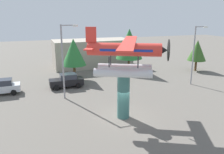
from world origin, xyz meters
TOP-DOWN VIEW (x-y plane):
  - ground_plane at (0.00, 0.00)m, footprint 140.00×140.00m
  - display_pedestal at (0.00, 0.00)m, footprint 1.10×1.10m
  - floatplane_monument at (0.12, -0.06)m, footprint 7.12×9.77m
  - car_near_silver at (-10.92, 10.59)m, footprint 4.20×2.02m
  - car_mid_black at (-3.35, 10.71)m, footprint 4.20×2.02m
  - streetlight_primary at (-4.04, 6.77)m, footprint 1.84×0.28m
  - streetlight_secondary at (12.63, 6.52)m, footprint 1.84×0.28m
  - storefront_building at (3.04, 22.00)m, footprint 13.52×5.88m
  - tree_east at (-1.74, 13.93)m, footprint 3.35×3.35m
  - tree_center_back at (7.33, 15.49)m, footprint 4.19×4.19m
  - tree_far_east at (18.17, 12.71)m, footprint 2.97×2.97m

SIDE VIEW (x-z plane):
  - ground_plane at x=0.00m, z-range 0.00..0.00m
  - car_near_silver at x=-10.92m, z-range 0.00..1.76m
  - car_mid_black at x=-3.35m, z-range 0.00..1.76m
  - display_pedestal at x=0.00m, z-range 0.00..4.02m
  - storefront_building at x=3.04m, z-range 0.00..4.72m
  - tree_far_east at x=18.17m, z-range 0.84..5.86m
  - tree_east at x=-1.74m, z-range 1.04..6.88m
  - streetlight_secondary at x=12.63m, z-range 0.63..8.25m
  - tree_center_back at x=7.33m, z-range 1.11..8.02m
  - streetlight_primary at x=-4.04m, z-range 0.64..8.67m
  - floatplane_monument at x=0.12m, z-range 3.69..7.69m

